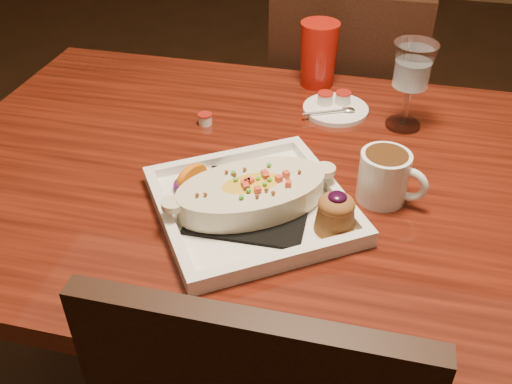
% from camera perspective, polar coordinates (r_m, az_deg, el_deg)
% --- Properties ---
extents(table, '(1.50, 0.90, 0.75)m').
position_cam_1_polar(table, '(1.14, 5.62, -2.44)').
color(table, maroon).
rests_on(table, floor).
extents(chair_far, '(0.42, 0.42, 0.93)m').
position_cam_1_polar(chair_far, '(1.74, 8.59, 6.72)').
color(chair_far, black).
rests_on(chair_far, floor).
extents(plate, '(0.43, 0.43, 0.08)m').
position_cam_1_polar(plate, '(0.97, 0.07, -0.67)').
color(plate, white).
rests_on(plate, table).
extents(coffee_mug, '(0.12, 0.09, 0.09)m').
position_cam_1_polar(coffee_mug, '(1.01, 12.82, 1.64)').
color(coffee_mug, white).
rests_on(coffee_mug, table).
extents(goblet, '(0.09, 0.09, 0.19)m').
position_cam_1_polar(goblet, '(1.21, 15.36, 11.64)').
color(goblet, silver).
rests_on(goblet, table).
extents(saucer, '(0.15, 0.15, 0.10)m').
position_cam_1_polar(saucer, '(1.29, 7.86, 8.40)').
color(saucer, white).
rests_on(saucer, table).
extents(creamer_loose, '(0.03, 0.03, 0.02)m').
position_cam_1_polar(creamer_loose, '(1.24, -5.12, 7.30)').
color(creamer_loose, silver).
rests_on(creamer_loose, table).
extents(red_tumbler, '(0.09, 0.09, 0.15)m').
position_cam_1_polar(red_tumbler, '(1.38, 6.27, 13.51)').
color(red_tumbler, '#AC150C').
rests_on(red_tumbler, table).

